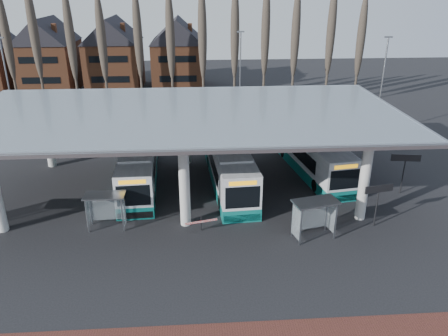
{
  "coord_description": "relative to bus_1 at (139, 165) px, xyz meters",
  "views": [
    {
      "loc": [
        0.85,
        -23.27,
        15.08
      ],
      "look_at": [
        2.89,
        7.0,
        2.12
      ],
      "focal_mm": 35.0,
      "sensor_mm": 36.0,
      "label": 1
    }
  ],
  "objects": [
    {
      "name": "barrier",
      "position": [
        4.83,
        -8.14,
        -0.76
      ],
      "size": [
        2.1,
        0.83,
        1.07
      ],
      "rotation": [
        0.0,
        0.0,
        0.24
      ],
      "color": "black",
      "rests_on": "ground"
    },
    {
      "name": "ground",
      "position": [
        3.8,
        -9.39,
        -1.59
      ],
      "size": [
        140.0,
        140.0,
        0.0
      ],
      "primitive_type": "plane",
      "color": "black",
      "rests_on": "ground"
    },
    {
      "name": "info_sign_1",
      "position": [
        20.32,
        -3.28,
        1.11
      ],
      "size": [
        2.15,
        0.44,
        3.21
      ],
      "rotation": [
        0.0,
        0.0,
        -0.15
      ],
      "color": "black",
      "rests_on": "ground"
    },
    {
      "name": "lamp_post_a",
      "position": [
        -14.2,
        12.61,
        3.75
      ],
      "size": [
        0.8,
        0.16,
        10.17
      ],
      "color": "slate",
      "rests_on": "ground"
    },
    {
      "name": "info_sign_0",
      "position": [
        16.39,
        -7.98,
        0.94
      ],
      "size": [
        2.0,
        0.53,
        3.01
      ],
      "rotation": [
        0.0,
        0.0,
        0.21
      ],
      "color": "black",
      "rests_on": "ground"
    },
    {
      "name": "bus_2",
      "position": [
        7.2,
        -0.69,
        0.05
      ],
      "size": [
        3.51,
        12.69,
        3.48
      ],
      "rotation": [
        0.0,
        0.0,
        0.07
      ],
      "color": "white",
      "rests_on": "ground"
    },
    {
      "name": "poplar_row",
      "position": [
        3.8,
        23.61,
        7.19
      ],
      "size": [
        45.1,
        1.1,
        14.5
      ],
      "color": "#473D33",
      "rests_on": "ground"
    },
    {
      "name": "bus_1",
      "position": [
        0.0,
        0.0,
        0.0
      ],
      "size": [
        3.25,
        12.25,
        3.37
      ],
      "rotation": [
        0.0,
        0.0,
        0.05
      ],
      "color": "white",
      "rests_on": "ground"
    },
    {
      "name": "townhouse_row",
      "position": [
        -11.95,
        34.61,
        4.35
      ],
      "size": [
        36.8,
        10.3,
        12.25
      ],
      "color": "brown",
      "rests_on": "ground"
    },
    {
      "name": "lamp_post_c",
      "position": [
        23.8,
        10.61,
        3.75
      ],
      "size": [
        0.8,
        0.16,
        10.17
      ],
      "color": "slate",
      "rests_on": "ground"
    },
    {
      "name": "shelter_2",
      "position": [
        11.9,
        -8.99,
        0.31
      ],
      "size": [
        3.06,
        2.01,
        2.61
      ],
      "rotation": [
        0.0,
        0.0,
        0.23
      ],
      "color": "gray",
      "rests_on": "ground"
    },
    {
      "name": "bus_3",
      "position": [
        14.4,
        1.53,
        0.01
      ],
      "size": [
        4.4,
        12.46,
        3.39
      ],
      "rotation": [
        0.0,
        0.0,
        0.15
      ],
      "color": "white",
      "rests_on": "ground"
    },
    {
      "name": "shelter_1",
      "position": [
        -1.39,
        -6.86,
        0.19
      ],
      "size": [
        2.63,
        1.32,
        2.44
      ],
      "rotation": [
        0.0,
        0.0,
        0.0
      ],
      "color": "gray",
      "rests_on": "ground"
    },
    {
      "name": "lamp_post_b",
      "position": [
        9.8,
        16.61,
        3.75
      ],
      "size": [
        0.8,
        0.16,
        10.17
      ],
      "color": "slate",
      "rests_on": "ground"
    },
    {
      "name": "station_canopy",
      "position": [
        3.8,
        -1.39,
        4.09
      ],
      "size": [
        32.0,
        16.0,
        6.34
      ],
      "color": "silver",
      "rests_on": "ground"
    }
  ]
}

